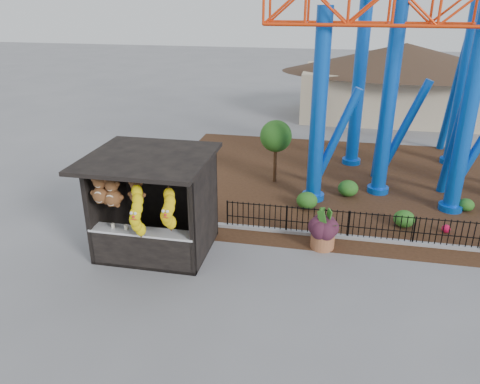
% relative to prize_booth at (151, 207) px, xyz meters
% --- Properties ---
extents(ground, '(120.00, 120.00, 0.00)m').
position_rel_prize_booth_xyz_m(ground, '(3.02, -0.89, -1.54)').
color(ground, slate).
rests_on(ground, ground).
extents(mulch_bed, '(18.00, 12.00, 0.02)m').
position_rel_prize_booth_xyz_m(mulch_bed, '(7.02, 7.11, -1.53)').
color(mulch_bed, '#331E11').
rests_on(mulch_bed, ground).
extents(curb, '(18.00, 0.18, 0.12)m').
position_rel_prize_booth_xyz_m(curb, '(7.02, 2.11, -1.48)').
color(curb, gray).
rests_on(curb, ground).
extents(prize_booth, '(3.50, 3.40, 3.12)m').
position_rel_prize_booth_xyz_m(prize_booth, '(0.00, 0.00, 0.00)').
color(prize_booth, black).
rests_on(prize_booth, ground).
extents(picket_fence, '(12.20, 0.06, 1.00)m').
position_rel_prize_booth_xyz_m(picket_fence, '(7.92, 2.11, -1.04)').
color(picket_fence, black).
rests_on(picket_fence, ground).
extents(roller_coaster, '(11.00, 6.37, 10.82)m').
position_rel_prize_booth_xyz_m(roller_coaster, '(8.14, 7.34, 4.91)').
color(roller_coaster, blue).
rests_on(roller_coaster, ground).
extents(terracotta_planter, '(0.93, 0.93, 0.59)m').
position_rel_prize_booth_xyz_m(terracotta_planter, '(5.03, 1.38, -1.24)').
color(terracotta_planter, '#9C5B38').
rests_on(terracotta_planter, ground).
extents(planter_foliage, '(0.70, 0.70, 0.64)m').
position_rel_prize_booth_xyz_m(planter_foliage, '(5.03, 1.38, -0.63)').
color(planter_foliage, '#361523').
rests_on(planter_foliage, terracotta_planter).
extents(potted_plant, '(0.90, 0.80, 0.93)m').
position_rel_prize_booth_xyz_m(potted_plant, '(5.14, 1.49, -1.07)').
color(potted_plant, '#28601C').
rests_on(potted_plant, ground).
extents(landscaping, '(7.71, 3.34, 0.63)m').
position_rel_prize_booth_xyz_m(landscaping, '(7.00, 4.51, -1.24)').
color(landscaping, '#24581A').
rests_on(landscaping, mulch_bed).
extents(pavilion, '(15.00, 15.00, 4.80)m').
position_rel_prize_booth_xyz_m(pavilion, '(9.02, 19.11, 1.53)').
color(pavilion, '#BFAD8C').
rests_on(pavilion, ground).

